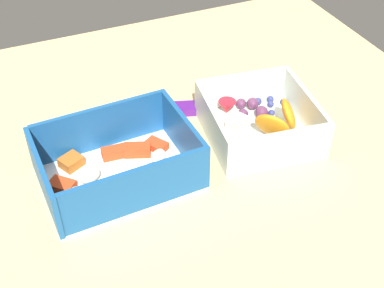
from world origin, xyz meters
TOP-DOWN VIEW (x-y plane):
  - table_surface at (0.00, 0.00)cm, footprint 80.00×80.00cm
  - pasta_container at (-11.39, 0.69)cm, footprint 19.29×14.27cm
  - fruit_bowl at (9.30, 1.78)cm, footprint 16.02×16.31cm
  - candy_bar at (1.28, 10.65)cm, footprint 7.40×4.50cm

SIDE VIEW (x-z plane):
  - table_surface at x=0.00cm, z-range 0.00..2.00cm
  - candy_bar at x=1.28cm, z-range 2.00..3.20cm
  - fruit_bowl at x=9.30cm, z-range 1.17..6.90cm
  - pasta_container at x=-11.39cm, z-range 0.76..7.70cm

